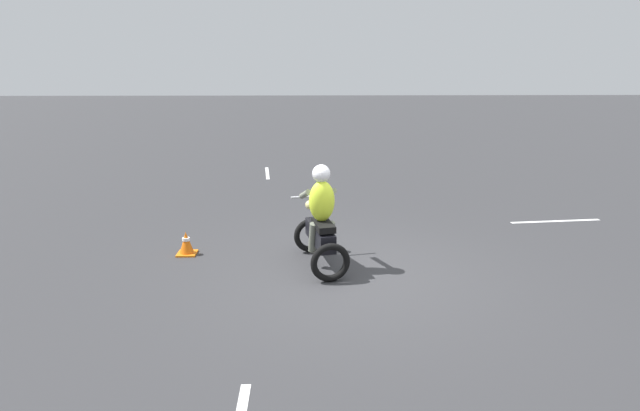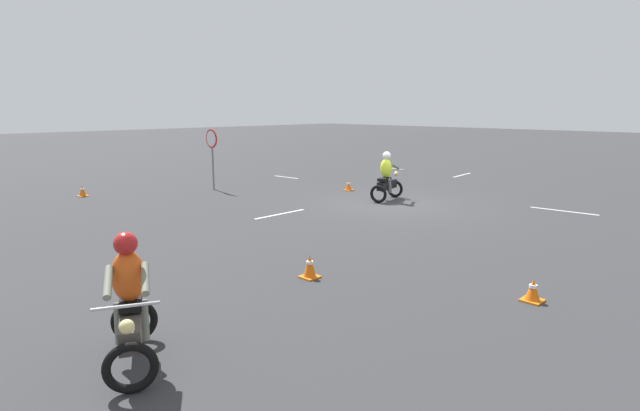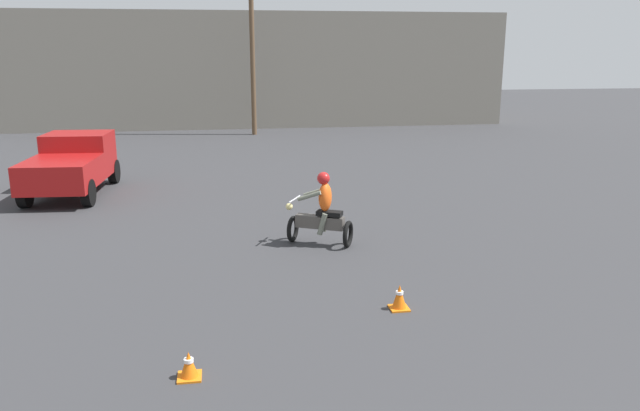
# 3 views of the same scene
# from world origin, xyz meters

# --- Properties ---
(ground_plane) EXTENTS (120.00, 120.00, 0.00)m
(ground_plane) POSITION_xyz_m (0.00, 0.00, 0.00)
(ground_plane) COLOR #333335
(motorcycle_rider_foreground) EXTENTS (0.90, 1.56, 1.66)m
(motorcycle_rider_foreground) POSITION_xyz_m (0.53, -0.39, 0.73)
(motorcycle_rider_foreground) COLOR black
(motorcycle_rider_foreground) RESTS_ON ground
(traffic_cone_far_center) EXTENTS (0.32, 0.32, 0.40)m
(traffic_cone_far_center) POSITION_xyz_m (2.79, -1.01, 0.19)
(traffic_cone_far_center) COLOR orange
(traffic_cone_far_center) RESTS_ON ground
(lane_stripe_w) EXTENTS (1.95, 0.27, 0.01)m
(lane_stripe_w) POSITION_xyz_m (-4.45, -2.72, 0.00)
(lane_stripe_w) COLOR silver
(lane_stripe_w) RESTS_ON ground
(lane_stripe_s) EXTENTS (0.27, 1.87, 0.01)m
(lane_stripe_s) POSITION_xyz_m (1.92, -8.03, 0.00)
(lane_stripe_s) COLOR silver
(lane_stripe_s) RESTS_ON ground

